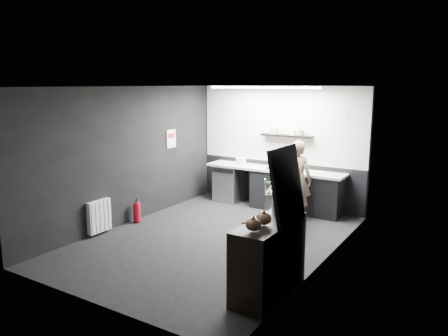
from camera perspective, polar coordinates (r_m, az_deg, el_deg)
The scene contains 22 objects.
floor at distance 7.94m, azimuth -1.30°, elevation -9.29°, with size 5.50×5.50×0.00m, color black.
ceiling at distance 7.45m, azimuth -1.39°, elevation 10.58°, with size 5.50×5.50×0.00m, color silver.
wall_back at distance 9.96m, azimuth 7.37°, elevation 2.81°, with size 5.50×5.50×0.00m, color black.
wall_front at distance 5.55m, azimuth -17.16°, elevation -4.16°, with size 5.50×5.50×0.00m, color black.
wall_left at distance 8.82m, azimuth -12.28°, elevation 1.59°, with size 5.50×5.50×0.00m, color black.
wall_right at distance 6.72m, azimuth 13.08°, elevation -1.36°, with size 5.50×5.50×0.00m, color black.
kitchen_wall_panel at distance 9.89m, azimuth 7.39°, elevation 5.66°, with size 3.95×0.02×1.70m, color silver.
dado_panel at distance 10.10m, azimuth 7.20°, elevation -1.98°, with size 3.95×0.02×1.00m, color black.
floating_shelf at distance 9.73m, azimuth 8.16°, elevation 4.19°, with size 1.20×0.22×0.04m, color black.
wall_clock at distance 9.36m, azimuth 15.27°, elevation 6.92°, with size 0.20×0.20×0.03m, color silver.
poster at distance 9.74m, azimuth -6.92°, elevation 3.82°, with size 0.02×0.30×0.40m, color white.
poster_red_band at distance 9.73m, azimuth -6.91°, elevation 4.23°, with size 0.01×0.22×0.10m, color red.
radiator at distance 8.40m, azimuth -16.00°, elevation -6.08°, with size 0.10×0.50×0.60m, color silver.
ceiling_strip at distance 9.05m, azimuth 5.15°, elevation 10.42°, with size 2.40×0.20×0.04m, color white.
prep_counter at distance 9.78m, azimuth 7.15°, elevation -2.67°, with size 3.20×0.61×0.90m.
person at distance 9.06m, azimuth 9.59°, elevation -1.51°, with size 0.60×0.39×1.63m, color beige.
shopping_cart at distance 8.53m, azimuth 7.52°, elevation -4.60°, with size 0.78×1.06×1.00m.
sideboard at distance 5.86m, azimuth 6.14°, elevation -10.37°, with size 0.57×1.32×1.98m.
fire_extinguisher at distance 8.96m, azimuth -11.31°, elevation -5.56°, with size 0.14×0.14×0.48m.
cardboard_box at distance 9.63m, azimuth 7.19°, elevation 0.10°, with size 0.48×0.36×0.10m, color tan.
pink_tub at distance 9.50m, azimuth 9.60°, elevation 0.18°, with size 0.19×0.19×0.19m, color silver.
white_container at distance 10.05m, azimuth 2.23°, elevation 0.85°, with size 0.19×0.15×0.17m, color silver.
Camera 1 is at (4.09, -6.23, 2.75)m, focal length 35.00 mm.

